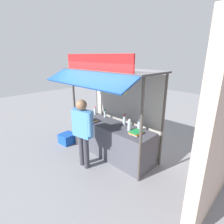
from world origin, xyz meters
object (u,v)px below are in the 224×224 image
(water_bottle_right, at_px, (124,120))
(banana_bunch_inner_left, at_px, (90,83))
(plastic_crate, at_px, (67,138))
(magazine_stack_rear_center, at_px, (136,133))
(magazine_stack_mid_right, at_px, (93,121))
(water_bottle_left, at_px, (129,125))
(banana_bunch_rightmost, at_px, (125,90))
(vendor_person, at_px, (83,128))
(water_bottle_back_right, at_px, (95,111))
(water_bottle_far_right, at_px, (105,114))
(water_bottle_mid_left, at_px, (139,124))
(banana_bunch_leftmost, at_px, (75,80))

(water_bottle_right, xyz_separation_m, banana_bunch_inner_left, (-0.53, -0.69, 0.99))
(plastic_crate, bearing_deg, magazine_stack_rear_center, 12.08)
(magazine_stack_mid_right, bearing_deg, water_bottle_left, 13.68)
(water_bottle_right, height_order, banana_bunch_rightmost, banana_bunch_rightmost)
(magazine_stack_rear_center, height_order, vendor_person, vendor_person)
(water_bottle_back_right, bearing_deg, magazine_stack_mid_right, -44.68)
(banana_bunch_inner_left, relative_size, vendor_person, 0.14)
(magazine_stack_rear_center, height_order, banana_bunch_inner_left, banana_bunch_inner_left)
(water_bottle_left, distance_m, banana_bunch_inner_left, 1.40)
(magazine_stack_rear_center, bearing_deg, banana_bunch_rightmost, -88.76)
(water_bottle_back_right, height_order, banana_bunch_rightmost, banana_bunch_rightmost)
(water_bottle_back_right, xyz_separation_m, magazine_stack_mid_right, (0.48, -0.47, -0.08))
(water_bottle_far_right, xyz_separation_m, magazine_stack_mid_right, (0.08, -0.51, -0.08))
(water_bottle_mid_left, xyz_separation_m, banana_bunch_leftmost, (-1.63, -0.70, 0.99))
(banana_bunch_inner_left, bearing_deg, water_bottle_left, 29.14)
(magazine_stack_rear_center, relative_size, banana_bunch_leftmost, 1.36)
(plastic_crate, bearing_deg, water_bottle_left, 14.25)
(water_bottle_right, xyz_separation_m, magazine_stack_mid_right, (-0.72, -0.46, -0.10))
(water_bottle_far_right, relative_size, vendor_person, 0.14)
(water_bottle_mid_left, xyz_separation_m, vendor_person, (-0.82, -1.10, -0.01))
(banana_bunch_leftmost, bearing_deg, magazine_stack_mid_right, 27.50)
(magazine_stack_mid_right, distance_m, banana_bunch_leftmost, 1.20)
(water_bottle_back_right, relative_size, banana_bunch_inner_left, 1.02)
(water_bottle_left, bearing_deg, water_bottle_right, 148.42)
(water_bottle_left, distance_m, water_bottle_far_right, 1.17)
(water_bottle_left, relative_size, magazine_stack_mid_right, 0.91)
(water_bottle_left, bearing_deg, banana_bunch_leftmost, -162.07)
(banana_bunch_rightmost, xyz_separation_m, plastic_crate, (-2.31, -0.04, -1.85))
(banana_bunch_rightmost, bearing_deg, banana_bunch_leftmost, 179.98)
(water_bottle_right, bearing_deg, water_bottle_left, -31.58)
(banana_bunch_leftmost, height_order, vendor_person, banana_bunch_leftmost)
(water_bottle_left, bearing_deg, vendor_person, -127.54)
(water_bottle_left, relative_size, water_bottle_far_right, 1.24)
(water_bottle_mid_left, distance_m, plastic_crate, 2.48)
(water_bottle_left, relative_size, banana_bunch_leftmost, 1.21)
(banana_bunch_inner_left, bearing_deg, magazine_stack_mid_right, 131.35)
(vendor_person, bearing_deg, banana_bunch_rightmost, 12.61)
(water_bottle_far_right, height_order, banana_bunch_inner_left, banana_bunch_inner_left)
(water_bottle_left, height_order, water_bottle_back_right, water_bottle_left)
(banana_bunch_rightmost, bearing_deg, magazine_stack_rear_center, 91.24)
(banana_bunch_inner_left, bearing_deg, vendor_person, -65.71)
(magazine_stack_rear_center, bearing_deg, water_bottle_left, 172.43)
(magazine_stack_rear_center, relative_size, vendor_person, 0.19)
(water_bottle_mid_left, bearing_deg, banana_bunch_leftmost, -156.71)
(water_bottle_back_right, distance_m, magazine_stack_mid_right, 0.67)
(vendor_person, bearing_deg, banana_bunch_leftmost, 142.66)
(water_bottle_right, distance_m, magazine_stack_rear_center, 0.63)
(water_bottle_mid_left, distance_m, banana_bunch_rightmost, 1.20)
(banana_bunch_leftmost, bearing_deg, water_bottle_left, 17.93)
(banana_bunch_inner_left, distance_m, banana_bunch_rightmost, 1.11)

